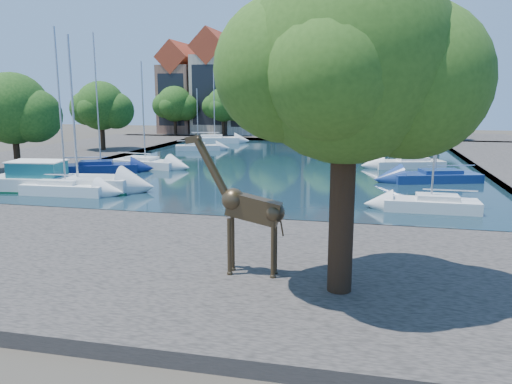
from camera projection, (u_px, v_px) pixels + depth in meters
The scene contains 32 objects.
ground at pixel (208, 224), 26.83m from camera, with size 160.00×160.00×0.00m, color #38332B.
water_basin at pixel (283, 164), 49.79m from camera, with size 38.00×50.00×0.08m, color black.
near_quay at pixel (154, 261), 20.08m from camera, with size 50.00×14.00×0.50m, color #4B4541.
far_quay at pixel (317, 136), 80.38m from camera, with size 60.00×16.00×0.50m, color #4B4541.
left_quay at pixel (60, 155), 55.16m from camera, with size 14.00×52.00×0.50m, color #4B4541.
plane_tree at pixel (350, 67), 15.08m from camera, with size 8.32×6.40×10.62m.
townhouse_west_end at pixel (181, 91), 83.98m from camera, with size 5.44×9.18×14.93m.
townhouse_west_mid at pixel (215, 86), 82.51m from camera, with size 5.94×9.18×16.79m.
townhouse_west_inner at pixel (253, 91), 81.27m from camera, with size 6.43×9.18×15.15m.
townhouse_center at pixel (293, 85), 79.67m from camera, with size 5.44×9.18×16.93m.
townhouse_east_inner at pixel (330, 89), 78.49m from camera, with size 5.94×9.18×15.79m.
townhouse_east_mid at pixel (373, 86), 77.01m from camera, with size 6.43×9.18×16.65m.
townhouse_east_end at pixel (416, 93), 75.80m from camera, with size 5.44×9.18×14.43m.
far_tree_far_west at pixel (175, 105), 78.90m from camera, with size 7.28×5.60×7.68m.
far_tree_west at pixel (224, 106), 77.19m from camera, with size 6.76×5.20×7.36m.
far_tree_mid_west at pixel (275, 105), 75.41m from camera, with size 7.80×6.00×8.00m.
far_tree_mid_east at pixel (328, 106), 73.71m from camera, with size 7.02×5.40×7.52m.
far_tree_east at pixel (383, 106), 71.96m from camera, with size 7.54×5.80×7.84m.
far_tree_far_east at pixel (442, 107), 70.26m from camera, with size 6.76×5.20×7.36m.
side_tree_left_near at pixel (14, 111), 41.77m from camera, with size 7.80×6.00×8.20m.
side_tree_left_far at pixel (102, 107), 57.33m from camera, with size 7.28×5.60×7.88m.
giraffe_statue at pixel (246, 208), 17.56m from camera, with size 3.47×0.61×4.97m.
motorsailer at pixel (57, 179), 35.57m from camera, with size 10.34×4.19×10.76m.
sailboat_left_a at pixel (66, 186), 34.33m from camera, with size 5.96×2.31×11.13m.
sailboat_left_b at pixel (101, 166), 43.94m from camera, with size 6.68×4.58×11.92m.
sailboat_left_c at pixel (145, 162), 46.92m from camera, with size 6.88×3.37×9.74m.
sailboat_left_d at pixel (198, 146), 61.51m from camera, with size 5.75×3.53×7.49m.
sailboat_left_e at pixel (215, 139), 70.59m from camera, with size 7.29×4.22×10.28m.
sailboat_right_a at pixel (431, 201), 29.43m from camera, with size 5.44×1.93×11.29m.
sailboat_right_b at pixel (435, 175), 39.30m from camera, with size 7.28×4.39×12.35m.
sailboat_right_c at pixel (409, 162), 46.70m from camera, with size 6.69×3.89×9.35m.
sailboat_right_d at pixel (402, 145), 63.30m from camera, with size 5.07×2.07×8.10m.
Camera 1 is at (8.25, -24.78, 6.86)m, focal length 35.00 mm.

